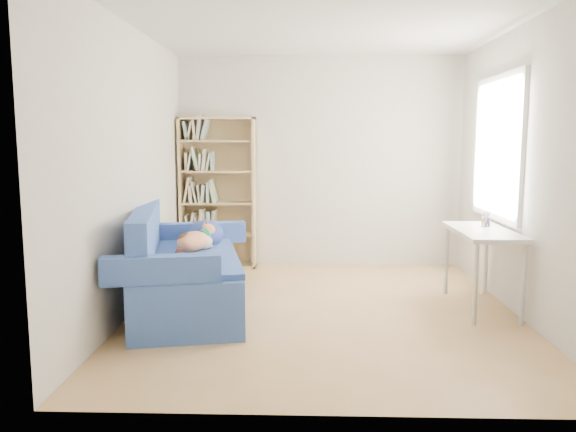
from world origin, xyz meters
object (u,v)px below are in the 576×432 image
object	(u,v)px
sofa	(182,271)
bookshelf	(218,199)
pen_cup	(486,221)
desk	(483,239)

from	to	relation	value
sofa	bookshelf	bearing A→B (deg)	76.21
bookshelf	sofa	bearing A→B (deg)	-91.98
bookshelf	pen_cup	distance (m)	3.19
bookshelf	desk	size ratio (longest dim) A/B	1.70
bookshelf	pen_cup	size ratio (longest dim) A/B	12.08
desk	pen_cup	xyz separation A→B (m)	(0.08, 0.20, 0.14)
sofa	desk	distance (m)	2.82
bookshelf	desk	xyz separation A→B (m)	(2.73, -1.69, -0.19)
sofa	desk	world-z (taller)	sofa
desk	pen_cup	size ratio (longest dim) A/B	7.13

